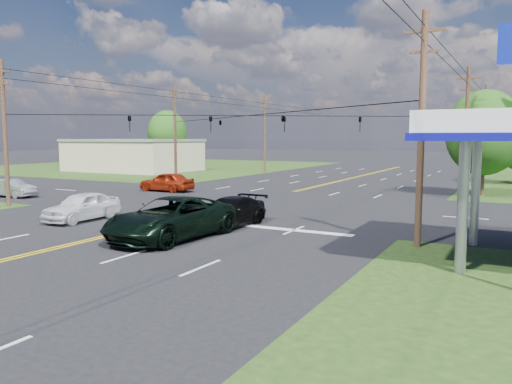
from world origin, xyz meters
The scene contains 19 objects.
ground centered at (0.00, 12.00, 0.00)m, with size 280.00×280.00×0.00m, color black.
grass_nw centered at (-35.00, 44.00, 0.00)m, with size 46.00×48.00×0.03m, color #1D3812.
stop_bar centered at (5.00, 4.00, 0.00)m, with size 10.00×0.50×0.02m, color silver.
retail_nw centered at (-30.00, 34.00, 2.00)m, with size 16.00×11.00×4.00m, color beige.
pole_sw centered at (-13.00, 3.00, 4.92)m, with size 1.60×0.28×9.50m.
pole_se centered at (13.00, 3.00, 4.92)m, with size 1.60×0.28×9.50m.
pole_nw centered at (-13.00, 21.00, 4.92)m, with size 1.60×0.28×9.50m.
pole_ne centered at (13.00, 21.00, 4.92)m, with size 1.60×0.28×9.50m.
pole_left_far centered at (-13.00, 40.00, 5.17)m, with size 1.60×0.28×10.00m.
pole_right_far centered at (13.00, 40.00, 5.17)m, with size 1.60×0.28×10.00m.
span_wire_signals centered at (0.00, 12.00, 6.00)m, with size 26.00×18.00×1.13m.
power_lines centered at (0.00, 10.00, 8.60)m, with size 26.04×100.00×0.64m.
tree_right_a centered at (14.00, 24.00, 4.87)m, with size 5.70×5.70×8.18m.
tree_far_l centered at (-32.00, 44.00, 5.19)m, with size 6.08×6.08×8.72m.
pickup_dkgreen centered at (2.93, -0.36, 0.92)m, with size 3.07×6.65×1.85m, color black.
suv_black centered at (3.64, 3.48, 0.74)m, with size 2.07×5.09×1.48m, color black.
pickup_white centered at (-4.43, 1.31, 0.78)m, with size 1.84×4.56×1.56m, color white.
sedan_silver centered at (-17.58, 6.50, 0.69)m, with size 1.46×4.19×1.38m, color #9E9DA2.
sedan_red centered at (-9.66, 15.31, 0.81)m, with size 1.92×4.78×1.63m, color #99220B.
Camera 1 is at (16.63, -18.01, 4.51)m, focal length 35.00 mm.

